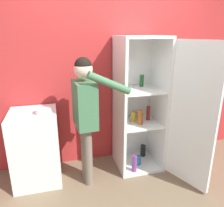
% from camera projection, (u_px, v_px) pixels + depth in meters
% --- Properties ---
extents(ground_plane, '(12.00, 12.00, 0.00)m').
position_uv_depth(ground_plane, '(132.00, 196.00, 2.59)').
color(ground_plane, '#7A664C').
extents(wall_back, '(7.00, 0.06, 2.55)m').
position_uv_depth(wall_back, '(111.00, 75.00, 3.10)').
color(wall_back, '#B72D2D').
rests_on(wall_back, ground_plane).
extents(refrigerator, '(0.89, 1.15, 1.82)m').
position_uv_depth(refrigerator, '(149.00, 108.00, 2.92)').
color(refrigerator, white).
rests_on(refrigerator, ground_plane).
extents(person, '(0.64, 0.54, 1.60)m').
position_uv_depth(person, '(85.00, 107.00, 2.58)').
color(person, '#726656').
rests_on(person, ground_plane).
extents(counter, '(0.57, 0.58, 0.94)m').
position_uv_depth(counter, '(36.00, 147.00, 2.77)').
color(counter, white).
rests_on(counter, ground_plane).
extents(bowl, '(0.17, 0.17, 0.06)m').
position_uv_depth(bowl, '(42.00, 111.00, 2.59)').
color(bowl, white).
rests_on(bowl, counter).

